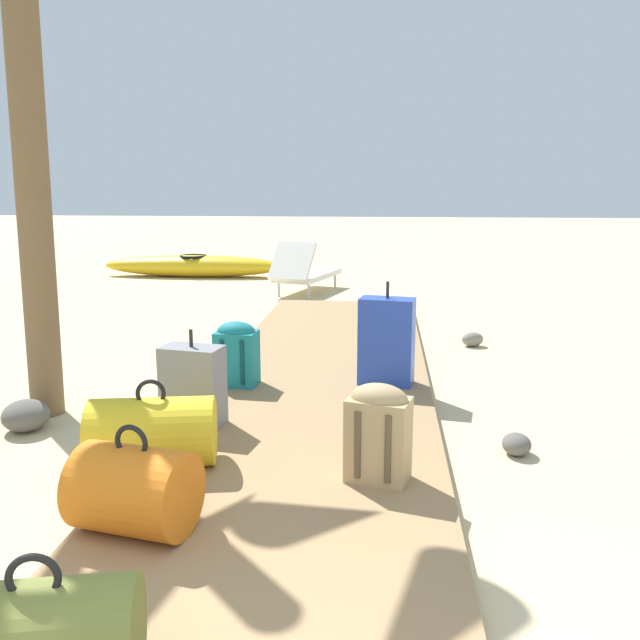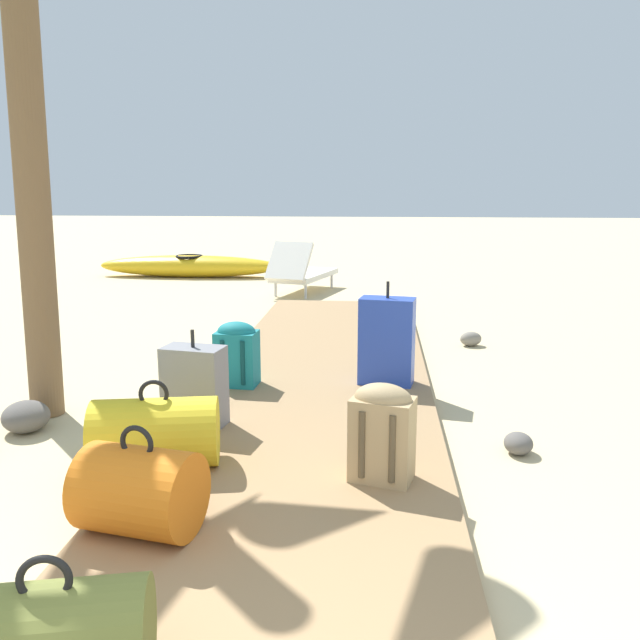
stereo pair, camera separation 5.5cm
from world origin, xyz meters
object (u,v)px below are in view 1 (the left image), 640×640
Objects in this scene: duffel_bag_olive at (40,640)px; backpack_tan at (378,430)px; suitcase_blue at (387,341)px; lounge_chair at (304,272)px; duffel_bag_orange at (134,490)px; duffel_bag_yellow at (153,432)px; suitcase_grey at (193,386)px; backpack_teal at (237,352)px; kayak at (194,266)px.

backpack_tan is at bearing 57.60° from duffel_bag_olive.
lounge_chair is at bearing 104.55° from suitcase_blue.
duffel_bag_orange reaches higher than duffel_bag_yellow.
lounge_chair is (0.02, 5.76, -0.01)m from suitcase_grey.
duffel_bag_olive is 1.29× the size of backpack_teal.
lounge_chair is at bearing 90.82° from duffel_bag_orange.
suitcase_blue reaches higher than backpack_teal.
duffel_bag_orange is 0.91× the size of suitcase_grey.
lounge_chair is at bearing 89.79° from suitcase_grey.
backpack_teal is 0.62× the size of suitcase_blue.
lounge_chair reaches higher than duffel_bag_olive.
backpack_tan is at bearing -67.29° from kayak.
backpack_tan is 1.88m from duffel_bag_olive.
suitcase_blue is (1.13, 2.36, 0.14)m from duffel_bag_orange.
duffel_bag_orange reaches higher than kayak.
duffel_bag_orange is 2.21m from backpack_teal.
duffel_bag_olive is (-1.01, -1.59, -0.10)m from backpack_tan.
backpack_teal is 0.68× the size of duffel_bag_yellow.
backpack_tan is 0.16× the size of kayak.
duffel_bag_yellow is at bearing -75.08° from kayak.
suitcase_grey is at bearing -95.90° from backpack_teal.
suitcase_blue is (1.16, 0.15, 0.08)m from backpack_teal.
lounge_chair is at bearing -36.45° from kayak.
duffel_bag_yellow reaches higher than kayak.
backpack_tan is at bearing -2.88° from duffel_bag_yellow.
duffel_bag_yellow is 0.46× the size of lounge_chair.
suitcase_grey is at bearing -73.56° from kayak.
backpack_tan is at bearing 30.17° from duffel_bag_orange.
suitcase_grey is 1.62m from suitcase_blue.
backpack_tan is 0.71× the size of duffel_bag_yellow.
duffel_bag_olive is at bearing -88.74° from lounge_chair.
duffel_bag_olive is 0.88× the size of duffel_bag_yellow.
backpack_tan is 6.58m from lounge_chair.
backpack_teal is at bearing 84.10° from suitcase_grey.
duffel_bag_olive is at bearing -85.04° from suitcase_grey.
lounge_chair reaches higher than backpack_teal.
lounge_chair is at bearing 91.26° from duffel_bag_olive.
suitcase_blue is at bearing 39.25° from suitcase_grey.
suitcase_blue is at bearing -61.67° from kayak.
kayak is at bearing 104.92° from duffel_bag_yellow.
duffel_bag_yellow is at bearing 103.32° from duffel_bag_orange.
suitcase_grey is 1.26× the size of backpack_teal.
backpack_tan reaches higher than backpack_teal.
suitcase_grey reaches higher than duffel_bag_orange.
duffel_bag_orange is at bearing -89.14° from backpack_teal.
duffel_bag_olive is at bearing -76.19° from kayak.
suitcase_grey is 0.19× the size of kayak.
kayak is at bearing 104.79° from duffel_bag_orange.
duffel_bag_yellow is (-0.04, -0.64, -0.07)m from suitcase_grey.
duffel_bag_yellow is (-1.29, -1.66, -0.15)m from suitcase_blue.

